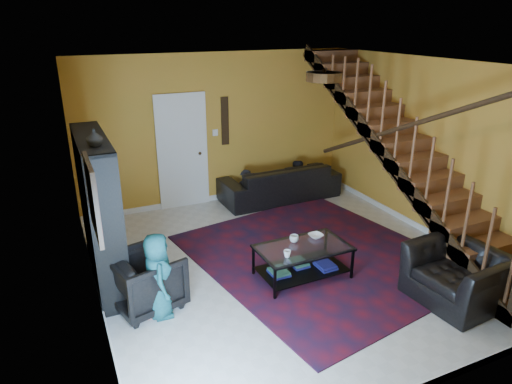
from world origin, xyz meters
TOP-DOWN VIEW (x-y plane):
  - floor at (0.00, 0.00)m, footprint 5.50×5.50m
  - room at (-1.33, 1.33)m, footprint 5.50×5.50m
  - staircase at (2.12, -0.00)m, footprint 0.95×5.02m
  - bookshelf at (-2.40, 0.60)m, footprint 0.35×1.80m
  - door at (-0.70, 2.73)m, footprint 0.82×0.05m
  - framed_picture at (-2.57, -0.90)m, footprint 0.04×0.74m
  - wall_hanging at (0.15, 2.73)m, footprint 0.14×0.03m
  - ceiling_fixture at (0.00, -0.80)m, footprint 0.40×0.40m
  - rug at (0.53, -0.05)m, footprint 3.79×4.17m
  - sofa at (1.10, 2.30)m, footprint 2.35×0.97m
  - armchair_left at (-2.05, -0.26)m, footprint 0.97×0.95m
  - armchair_right at (1.50, -1.74)m, footprint 1.02×1.15m
  - person_adult_a at (0.39, 2.35)m, footprint 0.41×0.27m
  - person_adult_b at (1.50, 2.35)m, footprint 0.58×0.47m
  - person_child at (-1.95, -0.50)m, footprint 0.38×0.55m
  - coffee_table at (0.02, -0.47)m, footprint 1.25×0.75m
  - cup_a at (-0.02, -0.30)m, footprint 0.14×0.14m
  - cup_b at (-0.31, -0.63)m, footprint 0.12×0.12m
  - bowl at (0.32, -0.30)m, footprint 0.22×0.22m
  - vase at (-2.41, 0.10)m, footprint 0.18×0.18m
  - popcorn_bucket at (-2.10, -0.52)m, footprint 0.16×0.16m

SIDE VIEW (x-z plane):
  - floor at x=0.00m, z-range 0.00..0.00m
  - rug at x=0.53m, z-range 0.00..0.02m
  - room at x=-1.33m, z-range -2.70..2.80m
  - popcorn_bucket at x=-2.10m, z-range 0.02..0.16m
  - person_adult_a at x=0.39m, z-range -0.45..0.68m
  - person_adult_b at x=1.50m, z-range -0.45..0.71m
  - coffee_table at x=0.02m, z-range 0.04..0.51m
  - sofa at x=1.10m, z-range 0.00..0.68m
  - armchair_right at x=1.50m, z-range 0.00..0.70m
  - armchair_left at x=-2.05m, z-range 0.00..0.73m
  - bowl at x=0.32m, z-range 0.47..0.52m
  - cup_b at x=-0.31m, z-range 0.47..0.56m
  - cup_a at x=-0.02m, z-range 0.47..0.57m
  - person_child at x=-1.95m, z-range 0.00..1.07m
  - bookshelf at x=-2.40m, z-range -0.04..1.96m
  - door at x=-0.70m, z-range 0.00..2.05m
  - staircase at x=2.12m, z-range -0.19..2.99m
  - wall_hanging at x=0.15m, z-range 1.10..2.00m
  - framed_picture at x=-2.57m, z-range 1.38..2.12m
  - vase at x=-2.41m, z-range 2.00..2.19m
  - ceiling_fixture at x=0.00m, z-range 2.69..2.79m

